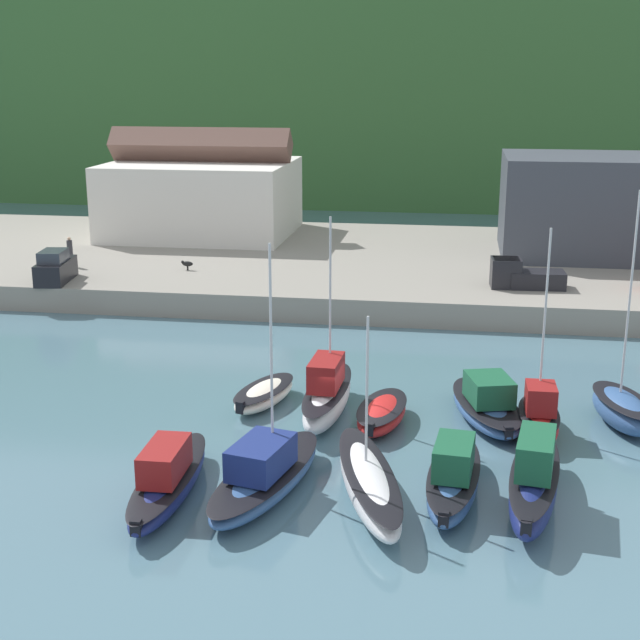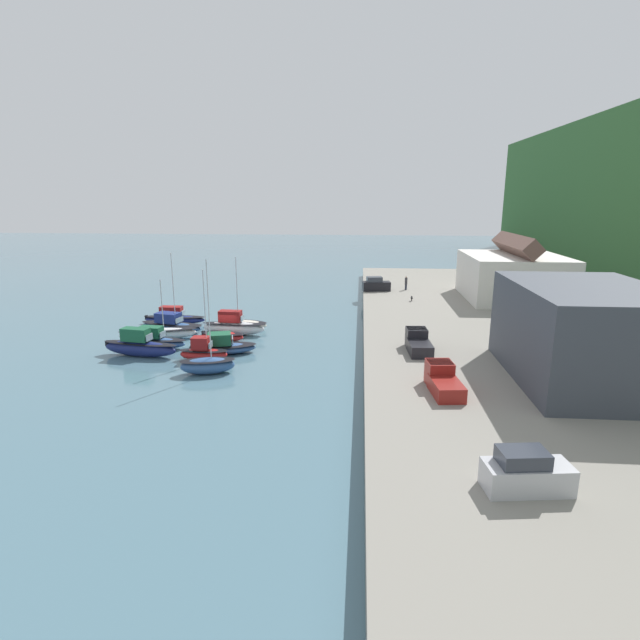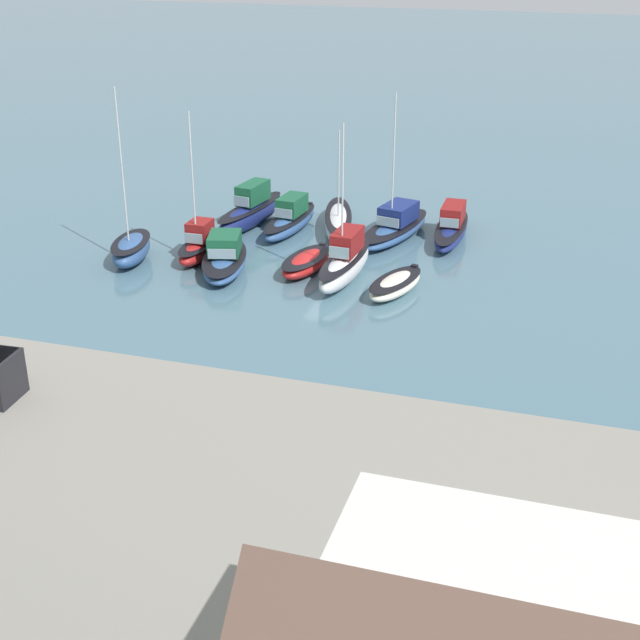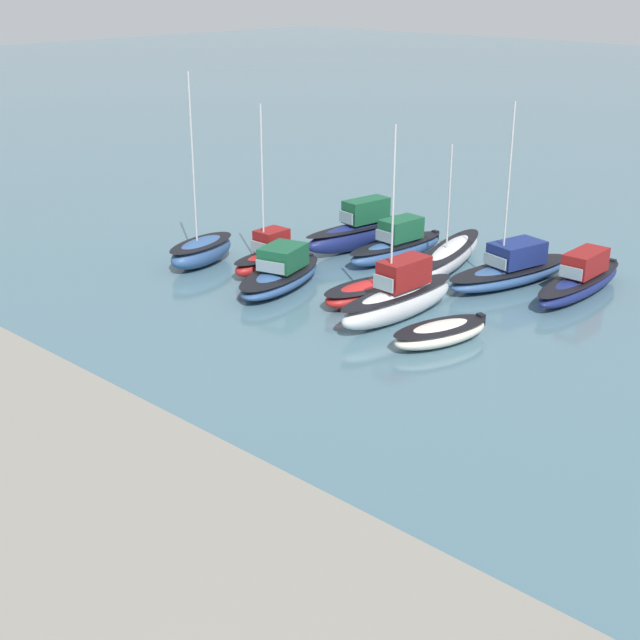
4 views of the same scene
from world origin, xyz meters
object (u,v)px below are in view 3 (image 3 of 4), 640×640
(dog_on_quay, at_px, (565,514))
(moored_boat_10, at_px, (251,211))
(moored_boat_2, at_px, (306,263))
(moored_boat_3, at_px, (225,258))
(moored_boat_5, at_px, (131,249))
(moored_boat_1, at_px, (345,262))
(moored_boat_8, at_px, (338,222))
(moored_boat_7, at_px, (396,227))
(moored_boat_0, at_px, (395,285))
(moored_boat_4, at_px, (199,246))
(moored_boat_6, at_px, (452,227))
(moored_boat_9, at_px, (290,219))

(dog_on_quay, bearing_deg, moored_boat_10, -138.57)
(moored_boat_2, relative_size, moored_boat_3, 0.72)
(moored_boat_2, relative_size, moored_boat_5, 0.50)
(moored_boat_1, height_order, moored_boat_8, moored_boat_1)
(moored_boat_7, height_order, moored_boat_8, moored_boat_7)
(moored_boat_5, height_order, moored_boat_8, moored_boat_5)
(moored_boat_8, xyz_separation_m, moored_boat_10, (5.94, 0.48, 0.36))
(moored_boat_0, relative_size, moored_boat_3, 0.73)
(moored_boat_2, bearing_deg, moored_boat_4, 7.56)
(moored_boat_1, bearing_deg, moored_boat_2, -10.82)
(moored_boat_1, bearing_deg, moored_boat_6, -114.94)
(moored_boat_10, bearing_deg, moored_boat_2, 139.85)
(moored_boat_2, relative_size, moored_boat_8, 0.60)
(moored_boat_3, xyz_separation_m, moored_boat_7, (-8.31, -8.61, 0.03))
(moored_boat_10, bearing_deg, moored_boat_3, 108.54)
(dog_on_quay, bearing_deg, moored_boat_1, -144.08)
(moored_boat_7, bearing_deg, moored_boat_3, 59.11)
(moored_boat_9, bearing_deg, moored_boat_2, 121.37)
(moored_boat_4, distance_m, moored_boat_9, 7.45)
(moored_boat_5, xyz_separation_m, moored_boat_7, (-14.27, -8.89, -0.02))
(moored_boat_2, relative_size, moored_boat_9, 0.72)
(moored_boat_0, xyz_separation_m, moored_boat_2, (5.74, -1.68, 0.04))
(moored_boat_1, relative_size, moored_boat_9, 1.27)
(moored_boat_5, bearing_deg, moored_boat_2, 174.57)
(moored_boat_0, bearing_deg, moored_boat_5, 15.01)
(moored_boat_6, relative_size, moored_boat_7, 0.85)
(moored_boat_4, relative_size, moored_boat_5, 0.86)
(moored_boat_1, xyz_separation_m, moored_boat_6, (-4.62, -8.85, -0.29))
(moored_boat_4, bearing_deg, moored_boat_0, 171.47)
(moored_boat_3, bearing_deg, moored_boat_8, -132.85)
(moored_boat_1, xyz_separation_m, moored_boat_5, (13.11, 0.95, -0.27))
(moored_boat_3, height_order, moored_boat_5, moored_boat_5)
(moored_boat_0, bearing_deg, moored_boat_1, -3.11)
(moored_boat_3, height_order, moored_boat_7, moored_boat_7)
(moored_boat_0, height_order, moored_boat_4, moored_boat_4)
(moored_boat_4, xyz_separation_m, moored_boat_5, (3.75, 1.59, -0.06))
(moored_boat_0, relative_size, moored_boat_7, 0.56)
(moored_boat_9, distance_m, dog_on_quay, 34.72)
(moored_boat_2, bearing_deg, dog_on_quay, 133.08)
(moored_boat_8, bearing_deg, dog_on_quay, 101.98)
(moored_boat_7, bearing_deg, moored_boat_0, 115.84)
(moored_boat_5, distance_m, moored_boat_9, 10.95)
(moored_boat_3, relative_size, moored_boat_8, 0.83)
(moored_boat_0, bearing_deg, moored_boat_8, -41.33)
(moored_boat_9, bearing_deg, moored_boat_0, 142.56)
(moored_boat_0, bearing_deg, moored_boat_4, 7.66)
(moored_boat_8, xyz_separation_m, moored_boat_9, (3.07, 0.76, 0.12))
(moored_boat_6, xyz_separation_m, moored_boat_9, (10.40, 1.67, 0.04))
(moored_boat_1, distance_m, moored_boat_7, 8.03)
(moored_boat_9, bearing_deg, moored_boat_7, -168.58)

